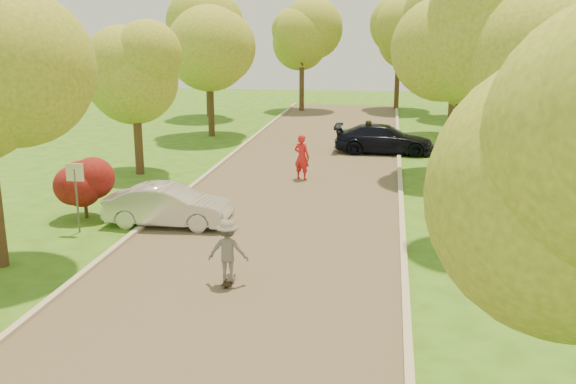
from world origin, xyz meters
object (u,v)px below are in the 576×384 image
Objects in this scene: longboard at (229,280)px; person_striped at (302,157)px; street_sign at (76,183)px; skateboarder at (228,250)px; dark_sedan at (384,139)px; silver_sedan at (168,206)px; person_olive at (367,137)px.

longboard is 11.33m from person_striped.
street_sign is 2.70× the size of longboard.
skateboarder is 11.30m from person_striped.
dark_sedan is 6.11× the size of longboard.
silver_sedan is at bearing 154.16° from dark_sedan.
person_striped is (3.32, 6.93, 0.29)m from silver_sedan.
silver_sedan is 2.11× the size of person_striped.
longboard is 0.79m from skateboarder.
dark_sedan is 17.92m from skateboarder.
person_olive is (2.73, 17.25, 0.75)m from longboard.
street_sign is 1.41× the size of skateboarder.
person_olive is (2.46, 5.96, -0.11)m from person_striped.
silver_sedan is 0.81× the size of dark_sedan.
longboard is (5.55, -3.25, -1.48)m from street_sign.
dark_sedan is at bearing -94.65° from person_striped.
skateboarder reaches higher than dark_sedan.
person_olive reaches higher than silver_sedan.
street_sign is 2.88m from silver_sedan.
longboard is 17.48m from person_olive.
person_olive reaches higher than dark_sedan.
silver_sedan is 14.13m from person_olive.
street_sign is at bearing -33.78° from longboard.
silver_sedan is 14.76m from dark_sedan.
person_striped is at bearing -94.78° from longboard.
street_sign is at bearing 113.83° from silver_sedan.
skateboarder is (5.55, -3.25, -0.69)m from street_sign.
street_sign reaches higher than skateboarder.
street_sign is 9.94m from person_striped.
person_olive is at bearing 111.65° from dark_sedan.
silver_sedan is 5.35m from longboard.
longboard is (3.05, -4.36, -0.57)m from silver_sedan.
silver_sedan is at bearing 23.91° from street_sign.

